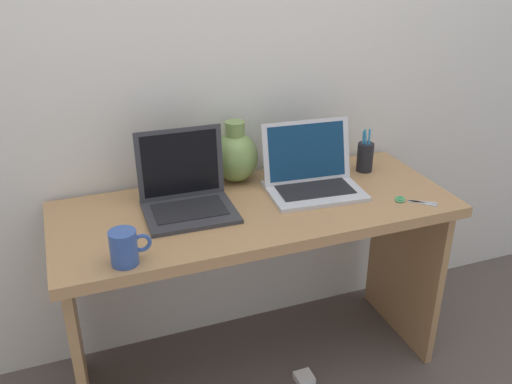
# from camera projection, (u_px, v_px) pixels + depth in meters

# --- Properties ---
(ground_plane) EXTENTS (6.00, 6.00, 0.00)m
(ground_plane) POSITION_uv_depth(u_px,v_px,m) (256.00, 364.00, 2.30)
(ground_plane) COLOR #564C47
(back_wall) EXTENTS (4.40, 0.04, 2.40)m
(back_wall) POSITION_uv_depth(u_px,v_px,m) (225.00, 56.00, 2.06)
(back_wall) COLOR silver
(back_wall) RESTS_ON ground
(desk) EXTENTS (1.42, 0.57, 0.74)m
(desk) POSITION_uv_depth(u_px,v_px,m) (256.00, 244.00, 2.05)
(desk) COLOR #AD7F51
(desk) RESTS_ON ground
(laptop_left) EXTENTS (0.31, 0.27, 0.27)m
(laptop_left) POSITION_uv_depth(u_px,v_px,m) (185.00, 189.00, 1.93)
(laptop_left) COLOR #333338
(laptop_left) RESTS_ON desk
(laptop_right) EXTENTS (0.36, 0.28, 0.24)m
(laptop_right) POSITION_uv_depth(u_px,v_px,m) (311.00, 173.00, 2.08)
(laptop_right) COLOR silver
(laptop_right) RESTS_ON desk
(green_vase) EXTENTS (0.18, 0.18, 0.24)m
(green_vase) POSITION_uv_depth(u_px,v_px,m) (235.00, 156.00, 2.13)
(green_vase) COLOR #75934C
(green_vase) RESTS_ON desk
(coffee_mug) EXTENTS (0.12, 0.08, 0.11)m
(coffee_mug) POSITION_uv_depth(u_px,v_px,m) (125.00, 247.00, 1.61)
(coffee_mug) COLOR #335199
(coffee_mug) RESTS_ON desk
(pen_cup) EXTENTS (0.06, 0.06, 0.18)m
(pen_cup) POSITION_uv_depth(u_px,v_px,m) (365.00, 157.00, 2.23)
(pen_cup) COLOR black
(pen_cup) RESTS_ON desk
(scissors) EXTENTS (0.13, 0.12, 0.01)m
(scissors) POSITION_uv_depth(u_px,v_px,m) (408.00, 201.00, 2.00)
(scissors) COLOR #B7B7BC
(scissors) RESTS_ON desk
(power_brick) EXTENTS (0.07, 0.07, 0.03)m
(power_brick) POSITION_uv_depth(u_px,v_px,m) (304.00, 378.00, 2.21)
(power_brick) COLOR white
(power_brick) RESTS_ON ground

